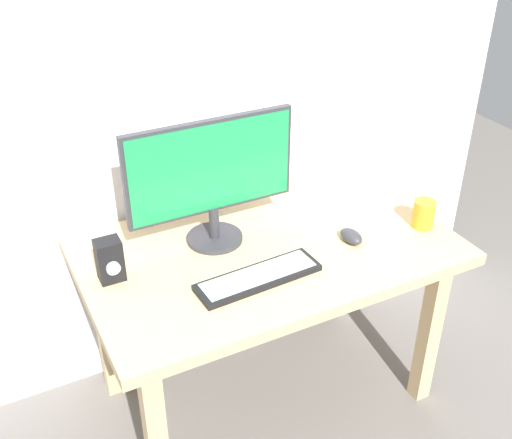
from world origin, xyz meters
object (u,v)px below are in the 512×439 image
Objects in this scene: desk at (267,266)px; keyboard_primary at (258,277)px; monitor at (211,175)px; coffee_mug at (424,214)px; mouse at (351,236)px; audio_controller at (110,260)px.

keyboard_primary is (-0.12, -0.17, 0.10)m from desk.
coffee_mug is at bearing -20.73° from monitor.
monitor reaches higher than keyboard_primary.
mouse is 0.84m from audio_controller.
desk is 13.01× the size of mouse.
audio_controller reaches higher than desk.
mouse reaches higher than keyboard_primary.
desk is 0.57m from audio_controller.
mouse is (0.40, 0.05, 0.01)m from keyboard_primary.
monitor reaches higher than audio_controller.
keyboard_primary reaches higher than desk.
keyboard_primary is at bearing -84.22° from monitor.
desk is at bearing 165.49° from coffee_mug.
mouse is (0.43, -0.24, -0.23)m from monitor.
audio_controller is 1.40× the size of coffee_mug.
keyboard_primary is 4.05× the size of coffee_mug.
audio_controller is (-0.82, 0.17, 0.05)m from mouse.
coffee_mug reaches higher than keyboard_primary.
audio_controller is (-0.39, -0.07, -0.18)m from monitor.
mouse is (0.28, -0.11, 0.11)m from desk.
monitor is at bearing 140.36° from desk.
desk is at bearing 154.47° from mouse.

